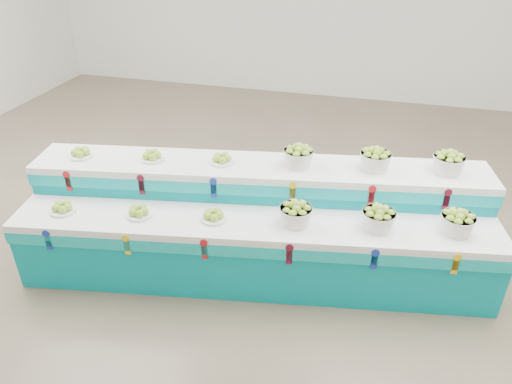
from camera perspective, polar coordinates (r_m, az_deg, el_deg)
ground at (r=5.45m, az=-4.14°, el=-4.98°), size 10.00×10.00×0.00m
display_stand at (r=4.70m, az=0.00°, el=-3.78°), size 4.63×1.89×1.02m
plate_lower_left at (r=4.82m, az=-22.09°, el=-1.67°), size 0.28×0.28×0.10m
plate_lower_mid at (r=4.54m, az=-13.83°, el=-2.22°), size 0.28×0.28×0.10m
plate_lower_right at (r=4.37m, az=-5.09°, el=-2.74°), size 0.28×0.28×0.10m
basket_lower_left at (r=4.28m, az=4.77°, el=-2.60°), size 0.34×0.34×0.22m
basket_lower_mid at (r=4.34m, az=14.41°, el=-3.02°), size 0.34×0.34×0.22m
basket_lower_right at (r=4.50m, az=22.89°, el=-3.32°), size 0.34×0.34×0.22m
plate_upper_left at (r=5.12m, az=-20.17°, el=4.48°), size 0.28×0.28×0.10m
plate_upper_mid at (r=4.85m, az=-12.30°, el=4.31°), size 0.28×0.28×0.10m
plate_upper_right at (r=4.70m, az=-4.10°, el=4.04°), size 0.28×0.28×0.10m
basket_upper_left at (r=4.61m, az=5.09°, el=4.31°), size 0.34×0.34×0.22m
basket_upper_mid at (r=4.67m, az=14.04°, el=3.82°), size 0.34×0.34×0.22m
basket_upper_right at (r=4.83m, az=21.97°, el=3.32°), size 0.34×0.34×0.22m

